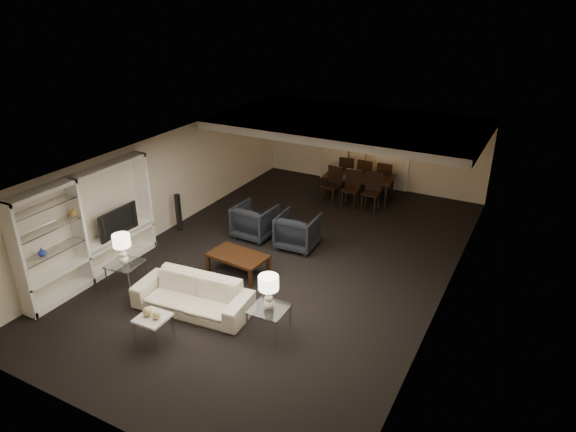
{
  "coord_description": "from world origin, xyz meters",
  "views": [
    {
      "loc": [
        4.85,
        -9.15,
        5.78
      ],
      "look_at": [
        0.0,
        0.0,
        1.1
      ],
      "focal_mm": 32.0,
      "sensor_mm": 36.0,
      "label": 1
    }
  ],
  "objects_px": {
    "television": "(115,221)",
    "chair_fm": "(366,175)",
    "table_lamp_right": "(269,293)",
    "chair_nr": "(371,192)",
    "sofa": "(193,295)",
    "armchair_left": "(255,221)",
    "armchair_right": "(298,231)",
    "coffee_table": "(238,264)",
    "marble_table": "(154,329)",
    "side_table_left": "(127,276)",
    "table_lamp_left": "(123,249)",
    "chair_nl": "(331,185)",
    "vase_amber": "(73,212)",
    "chair_fr": "(386,178)",
    "pendant_light": "(359,143)",
    "vase_blue": "(42,252)",
    "floor_lamp": "(349,156)",
    "floor_speaker": "(178,212)",
    "side_table_right": "(269,322)",
    "chair_nm": "(351,189)",
    "dining_table": "(358,187)"
  },
  "relations": [
    {
      "from": "sofa",
      "to": "chair_nm",
      "type": "distance_m",
      "value": 6.31
    },
    {
      "from": "television",
      "to": "chair_fm",
      "type": "distance_m",
      "value": 7.65
    },
    {
      "from": "side_table_left",
      "to": "chair_fm",
      "type": "xyz_separation_m",
      "value": [
        2.47,
        7.56,
        0.22
      ]
    },
    {
      "from": "sofa",
      "to": "armchair_left",
      "type": "xyz_separation_m",
      "value": [
        -0.6,
        3.3,
        0.09
      ]
    },
    {
      "from": "chair_nl",
      "to": "chair_nr",
      "type": "relative_size",
      "value": 1.0
    },
    {
      "from": "side_table_right",
      "to": "vase_blue",
      "type": "height_order",
      "value": "vase_blue"
    },
    {
      "from": "vase_blue",
      "to": "vase_amber",
      "type": "distance_m",
      "value": 0.98
    },
    {
      "from": "armchair_left",
      "to": "chair_fr",
      "type": "bearing_deg",
      "value": -112.22
    },
    {
      "from": "television",
      "to": "table_lamp_right",
      "type": "bearing_deg",
      "value": -99.43
    },
    {
      "from": "marble_table",
      "to": "floor_lamp",
      "type": "bearing_deg",
      "value": 89.64
    },
    {
      "from": "table_lamp_right",
      "to": "television",
      "type": "relative_size",
      "value": 0.61
    },
    {
      "from": "coffee_table",
      "to": "table_lamp_right",
      "type": "height_order",
      "value": "table_lamp_right"
    },
    {
      "from": "side_table_right",
      "to": "marble_table",
      "type": "height_order",
      "value": "side_table_right"
    },
    {
      "from": "chair_nr",
      "to": "chair_fm",
      "type": "relative_size",
      "value": 1.0
    },
    {
      "from": "side_table_left",
      "to": "sofa",
      "type": "bearing_deg",
      "value": 0.0
    },
    {
      "from": "table_lamp_left",
      "to": "vase_amber",
      "type": "height_order",
      "value": "vase_amber"
    },
    {
      "from": "side_table_right",
      "to": "floor_speaker",
      "type": "height_order",
      "value": "floor_speaker"
    },
    {
      "from": "vase_amber",
      "to": "chair_fr",
      "type": "height_order",
      "value": "vase_amber"
    },
    {
      "from": "television",
      "to": "side_table_left",
      "type": "bearing_deg",
      "value": -128.43
    },
    {
      "from": "armchair_left",
      "to": "floor_speaker",
      "type": "relative_size",
      "value": 0.95
    },
    {
      "from": "table_lamp_left",
      "to": "chair_nl",
      "type": "relative_size",
      "value": 0.63
    },
    {
      "from": "armchair_right",
      "to": "chair_nr",
      "type": "relative_size",
      "value": 0.91
    },
    {
      "from": "table_lamp_right",
      "to": "floor_speaker",
      "type": "distance_m",
      "value": 5.04
    },
    {
      "from": "armchair_left",
      "to": "marble_table",
      "type": "distance_m",
      "value": 4.44
    },
    {
      "from": "television",
      "to": "dining_table",
      "type": "xyz_separation_m",
      "value": [
        3.37,
        6.19,
        -0.71
      ]
    },
    {
      "from": "side_table_left",
      "to": "armchair_left",
      "type": "bearing_deg",
      "value": 71.57
    },
    {
      "from": "vase_amber",
      "to": "side_table_right",
      "type": "bearing_deg",
      "value": 3.49
    },
    {
      "from": "floor_speaker",
      "to": "dining_table",
      "type": "height_order",
      "value": "floor_speaker"
    },
    {
      "from": "chair_nm",
      "to": "armchair_left",
      "type": "bearing_deg",
      "value": -118.64
    },
    {
      "from": "table_lamp_right",
      "to": "television",
      "type": "height_order",
      "value": "television"
    },
    {
      "from": "armchair_left",
      "to": "side_table_left",
      "type": "xyz_separation_m",
      "value": [
        -1.1,
        -3.3,
        -0.13
      ]
    },
    {
      "from": "chair_nl",
      "to": "chair_fr",
      "type": "distance_m",
      "value": 1.77
    },
    {
      "from": "table_lamp_right",
      "to": "chair_fm",
      "type": "height_order",
      "value": "table_lamp_right"
    },
    {
      "from": "television",
      "to": "chair_fm",
      "type": "relative_size",
      "value": 1.04
    },
    {
      "from": "table_lamp_right",
      "to": "chair_fr",
      "type": "bearing_deg",
      "value": 92.53
    },
    {
      "from": "armchair_right",
      "to": "chair_fm",
      "type": "relative_size",
      "value": 0.91
    },
    {
      "from": "pendant_light",
      "to": "table_lamp_right",
      "type": "height_order",
      "value": "pendant_light"
    },
    {
      "from": "side_table_right",
      "to": "chair_fm",
      "type": "relative_size",
      "value": 0.61
    },
    {
      "from": "vase_blue",
      "to": "table_lamp_right",
      "type": "bearing_deg",
      "value": 14.43
    },
    {
      "from": "coffee_table",
      "to": "chair_fm",
      "type": "distance_m",
      "value": 6.01
    },
    {
      "from": "side_table_left",
      "to": "vase_blue",
      "type": "relative_size",
      "value": 3.58
    },
    {
      "from": "pendant_light",
      "to": "sofa",
      "type": "xyz_separation_m",
      "value": [
        -0.98,
        -6.14,
        -1.59
      ]
    },
    {
      "from": "coffee_table",
      "to": "marble_table",
      "type": "height_order",
      "value": "marble_table"
    },
    {
      "from": "coffee_table",
      "to": "pendant_light",
      "type": "bearing_deg",
      "value": 77.81
    },
    {
      "from": "sofa",
      "to": "armchair_left",
      "type": "bearing_deg",
      "value": 94.9
    },
    {
      "from": "coffee_table",
      "to": "armchair_right",
      "type": "height_order",
      "value": "armchair_right"
    },
    {
      "from": "coffee_table",
      "to": "side_table_left",
      "type": "relative_size",
      "value": 2.0
    },
    {
      "from": "chair_nr",
      "to": "floor_lamp",
      "type": "relative_size",
      "value": 0.56
    },
    {
      "from": "table_lamp_left",
      "to": "floor_lamp",
      "type": "xyz_separation_m",
      "value": [
        1.76,
        7.84,
        0.01
      ]
    },
    {
      "from": "sofa",
      "to": "side_table_left",
      "type": "relative_size",
      "value": 3.64
    }
  ]
}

